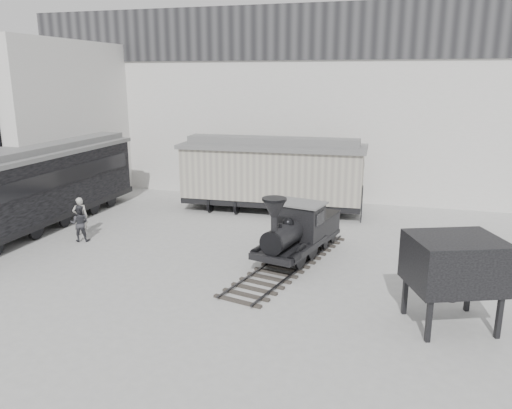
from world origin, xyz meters
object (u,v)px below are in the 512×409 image
(visitor_a, at_px, (80,216))
(visitor_b, at_px, (80,223))
(passenger_coach, at_px, (35,187))
(boxcar, at_px, (272,173))
(locomotive, at_px, (296,234))
(coal_hopper, at_px, (454,269))

(visitor_a, height_order, visitor_b, visitor_a)
(passenger_coach, xyz_separation_m, visitor_b, (3.14, -1.20, -1.22))
(boxcar, height_order, visitor_a, boxcar)
(locomotive, xyz_separation_m, coal_hopper, (5.42, -4.11, 0.71))
(locomotive, xyz_separation_m, passenger_coach, (-12.83, 0.85, 0.98))
(passenger_coach, xyz_separation_m, visitor_a, (2.66, -0.45, -1.15))
(boxcar, distance_m, visitor_b, 10.15)
(locomotive, relative_size, visitor_a, 4.64)
(boxcar, xyz_separation_m, visitor_a, (-7.44, -6.53, -1.21))
(boxcar, relative_size, visitor_b, 6.02)
(coal_hopper, bearing_deg, locomotive, 121.27)
(locomotive, relative_size, boxcar, 0.84)
(boxcar, relative_size, passenger_coach, 0.72)
(locomotive, distance_m, visitor_a, 10.19)
(coal_hopper, bearing_deg, passenger_coach, 143.21)
(boxcar, bearing_deg, visitor_a, -140.88)
(passenger_coach, distance_m, visitor_a, 2.93)
(boxcar, distance_m, visitor_a, 9.97)
(locomotive, bearing_deg, passenger_coach, -170.35)
(visitor_b, bearing_deg, coal_hopper, 145.77)
(locomotive, distance_m, boxcar, 7.52)
(visitor_a, xyz_separation_m, coal_hopper, (15.60, -4.51, 0.87))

